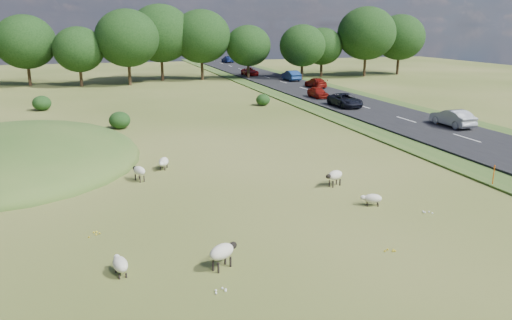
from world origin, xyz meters
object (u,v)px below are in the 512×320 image
(marker_post, at_px, (493,176))
(sheep_5, at_px, (120,264))
(sheep_4, at_px, (372,198))
(car_1, at_px, (291,75))
(car_0, at_px, (453,118))
(sheep_0, at_px, (222,252))
(sheep_1, at_px, (139,171))
(car_4, at_px, (318,92))
(sheep_3, at_px, (163,162))
(car_7, at_px, (250,72))
(car_6, at_px, (228,59))
(car_2, at_px, (316,83))
(sheep_2, at_px, (335,175))
(car_3, at_px, (345,100))

(marker_post, height_order, sheep_5, marker_post)
(sheep_4, bearing_deg, car_1, -85.27)
(car_0, bearing_deg, car_1, -90.00)
(sheep_5, bearing_deg, sheep_0, -109.69)
(sheep_1, distance_m, sheep_5, 11.13)
(marker_post, bearing_deg, sheep_4, -174.51)
(sheep_0, xyz_separation_m, sheep_1, (-2.03, 11.62, -0.06))
(car_1, relative_size, car_4, 1.26)
(sheep_3, distance_m, car_7, 56.23)
(car_1, bearing_deg, car_7, -68.24)
(sheep_0, relative_size, sheep_1, 1.08)
(marker_post, relative_size, car_0, 0.27)
(sheep_1, relative_size, car_7, 0.27)
(sheep_4, relative_size, car_6, 0.22)
(car_1, xyz_separation_m, car_4, (-3.80, -18.50, -0.14))
(sheep_3, height_order, car_0, car_0)
(car_1, bearing_deg, car_2, 90.00)
(car_0, bearing_deg, sheep_5, 32.77)
(sheep_2, bearing_deg, marker_post, 138.88)
(sheep_4, relative_size, car_1, 0.23)
(car_7, bearing_deg, car_2, -78.57)
(sheep_2, distance_m, car_4, 32.74)
(car_6, bearing_deg, car_1, 90.00)
(car_4, relative_size, car_7, 0.81)
(marker_post, height_order, car_2, car_2)
(sheep_3, xyz_separation_m, car_6, (24.84, 82.70, 0.51))
(car_2, distance_m, car_7, 19.18)
(car_1, bearing_deg, car_0, 90.00)
(sheep_3, distance_m, car_3, 27.19)
(car_3, bearing_deg, car_7, 90.00)
(car_7, bearing_deg, car_0, -85.39)
(car_3, distance_m, car_7, 34.94)
(marker_post, bearing_deg, sheep_2, 162.73)
(sheep_1, xyz_separation_m, car_6, (26.45, 84.67, 0.37))
(marker_post, bearing_deg, sheep_0, -163.31)
(car_0, bearing_deg, car_3, -72.68)
(sheep_5, distance_m, car_3, 38.69)
(marker_post, relative_size, car_4, 0.32)
(car_0, bearing_deg, car_7, -85.39)
(sheep_1, bearing_deg, car_2, -59.61)
(marker_post, relative_size, car_2, 0.27)
(sheep_0, distance_m, car_2, 52.91)
(marker_post, height_order, sheep_3, marker_post)
(sheep_0, distance_m, car_3, 37.06)
(sheep_0, height_order, car_4, car_4)
(sheep_4, height_order, car_3, car_3)
(marker_post, relative_size, sheep_0, 0.91)
(car_1, distance_m, car_2, 9.28)
(sheep_2, bearing_deg, car_1, -132.38)
(marker_post, distance_m, car_0, 15.91)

